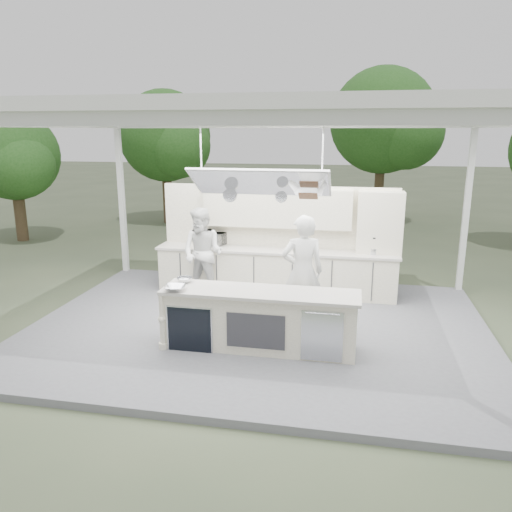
% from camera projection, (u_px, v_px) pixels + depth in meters
% --- Properties ---
extents(ground, '(90.00, 90.00, 0.00)m').
position_uv_depth(ground, '(258.00, 332.00, 8.91)').
color(ground, '#4A5339').
rests_on(ground, ground).
extents(stage_deck, '(8.00, 6.00, 0.12)m').
position_uv_depth(stage_deck, '(258.00, 328.00, 8.90)').
color(stage_deck, slate).
rests_on(stage_deck, ground).
extents(tent, '(8.20, 6.20, 3.86)m').
position_uv_depth(tent, '(259.00, 116.00, 7.99)').
color(tent, white).
rests_on(tent, ground).
extents(demo_island, '(3.10, 0.79, 0.95)m').
position_uv_depth(demo_island, '(259.00, 319.00, 7.87)').
color(demo_island, white).
rests_on(demo_island, stage_deck).
extents(back_counter, '(5.08, 0.72, 0.95)m').
position_uv_depth(back_counter, '(275.00, 271.00, 10.57)').
color(back_counter, white).
rests_on(back_counter, stage_deck).
extents(back_wall_unit, '(5.05, 0.48, 2.25)m').
position_uv_depth(back_wall_unit, '(298.00, 225.00, 10.46)').
color(back_wall_unit, white).
rests_on(back_wall_unit, stage_deck).
extents(tree_cluster, '(19.55, 9.40, 5.85)m').
position_uv_depth(tree_cluster, '(307.00, 136.00, 17.43)').
color(tree_cluster, '#443822').
rests_on(tree_cluster, ground).
extents(head_chef, '(0.83, 0.66, 2.00)m').
position_uv_depth(head_chef, '(302.00, 272.00, 8.59)').
color(head_chef, white).
rests_on(head_chef, stage_deck).
extents(sous_chef, '(1.04, 0.89, 1.87)m').
position_uv_depth(sous_chef, '(203.00, 253.00, 10.19)').
color(sous_chef, silver).
rests_on(sous_chef, stage_deck).
extents(toaster_oven, '(0.58, 0.49, 0.27)m').
position_uv_depth(toaster_oven, '(213.00, 238.00, 10.86)').
color(toaster_oven, silver).
rests_on(toaster_oven, back_counter).
extents(bowl_large, '(0.38, 0.38, 0.08)m').
position_uv_depth(bowl_large, '(175.00, 288.00, 7.76)').
color(bowl_large, silver).
rests_on(bowl_large, demo_island).
extents(bowl_small, '(0.28, 0.28, 0.08)m').
position_uv_depth(bowl_small, '(185.00, 280.00, 8.19)').
color(bowl_small, silver).
rests_on(bowl_small, demo_island).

